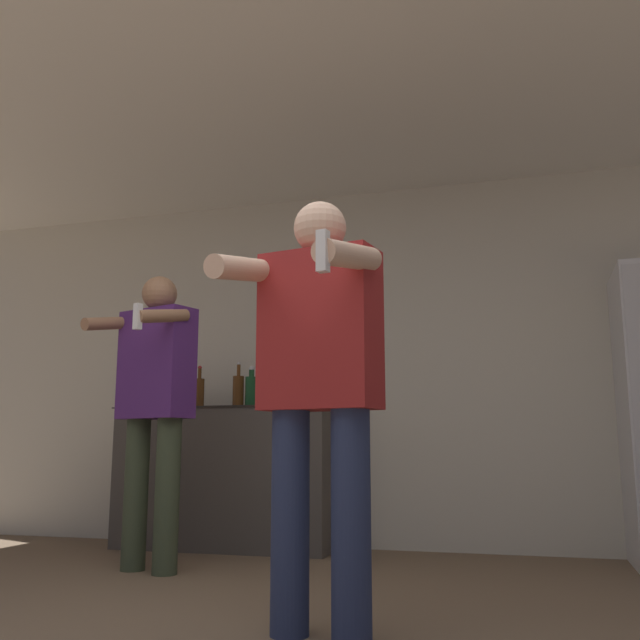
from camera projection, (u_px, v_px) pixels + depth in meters
wall_back at (369, 364)px, 5.11m from camera, size 7.00×0.06×2.55m
ceiling_slab at (304, 96)px, 3.90m from camera, size 7.00×3.52×0.05m
counter at (228, 477)px, 4.96m from camera, size 1.55×0.54×0.96m
bottle_clear_vodka at (199, 392)px, 5.12m from camera, size 0.07×0.07×0.31m
bottle_tall_gin at (154, 394)px, 5.22m from camera, size 0.09×0.09×0.30m
bottle_red_label at (238, 391)px, 5.03m from camera, size 0.08×0.08×0.32m
bottle_green_wine at (167, 392)px, 5.19m from camera, size 0.07×0.07×0.31m
bottle_brown_liquor at (251, 390)px, 5.00m from camera, size 0.09×0.09×0.29m
person_woman_foreground at (318, 377)px, 2.70m from camera, size 0.59×0.60×1.64m
person_man_side at (154, 396)px, 4.11m from camera, size 0.59×0.59×1.68m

